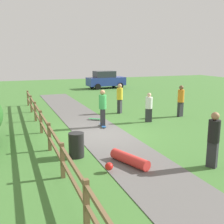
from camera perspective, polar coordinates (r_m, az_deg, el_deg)
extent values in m
plane|color=#427533|center=(12.70, -2.09, -4.75)|extent=(60.00, 60.00, 0.00)
cube|color=#605E5B|center=(12.70, -2.09, -4.71)|extent=(2.40, 28.00, 0.02)
cube|color=brown|center=(6.10, -5.42, -18.56)|extent=(0.12, 0.12, 1.10)
cube|color=brown|center=(8.36, -10.36, -9.97)|extent=(0.12, 0.12, 1.10)
cube|color=brown|center=(10.76, -13.03, -5.09)|extent=(0.12, 0.12, 1.10)
cube|color=brown|center=(13.23, -14.69, -2.00)|extent=(0.12, 0.12, 1.10)
cube|color=brown|center=(15.73, -15.82, 0.11)|extent=(0.12, 0.12, 1.10)
cube|color=brown|center=(18.25, -16.64, 1.65)|extent=(0.12, 0.12, 1.10)
cube|color=brown|center=(20.78, -17.26, 2.80)|extent=(0.12, 0.12, 1.10)
cube|color=brown|center=(12.00, -13.93, -3.62)|extent=(0.08, 18.00, 0.09)
cube|color=brown|center=(11.89, -14.04, -1.53)|extent=(0.08, 18.00, 0.09)
cylinder|color=black|center=(9.95, -7.51, -6.89)|extent=(0.56, 0.56, 0.90)
cube|color=#265999|center=(13.97, -1.95, -2.82)|extent=(0.31, 0.82, 0.02)
cylinder|color=silver|center=(14.23, -2.47, -2.72)|extent=(0.04, 0.06, 0.06)
cylinder|color=silver|center=(14.26, -1.88, -2.69)|extent=(0.04, 0.06, 0.06)
cylinder|color=silver|center=(13.70, -2.01, -3.30)|extent=(0.04, 0.06, 0.06)
cylinder|color=silver|center=(13.73, -1.40, -3.26)|extent=(0.04, 0.06, 0.06)
cube|color=#2D2D33|center=(13.86, -1.96, -1.06)|extent=(0.24, 0.34, 0.86)
cylinder|color=green|center=(13.71, -1.98, 2.14)|extent=(0.43, 0.43, 0.71)
sphere|color=#9E704C|center=(13.63, -2.00, 4.15)|extent=(0.26, 0.26, 0.26)
cylinder|color=red|center=(9.27, 3.72, -9.89)|extent=(0.87, 1.61, 0.36)
sphere|color=red|center=(8.70, -0.64, -11.36)|extent=(0.26, 0.26, 0.26)
cube|color=#338C4C|center=(15.38, -3.45, -1.45)|extent=(0.76, 0.64, 0.02)
cylinder|color=silver|center=(15.41, -4.53, -1.60)|extent=(0.07, 0.06, 0.06)
cylinder|color=silver|center=(15.55, -4.34, -1.48)|extent=(0.07, 0.06, 0.06)
cylinder|color=silver|center=(15.24, -2.54, -1.74)|extent=(0.07, 0.06, 0.06)
cylinder|color=silver|center=(15.38, -2.37, -1.61)|extent=(0.07, 0.06, 0.06)
cube|color=#2D2D33|center=(15.11, 7.70, -0.67)|extent=(0.33, 0.22, 0.76)
cylinder|color=white|center=(14.98, 7.77, 1.94)|extent=(0.41, 0.41, 0.63)
sphere|color=beige|center=(14.91, 7.82, 3.57)|extent=(0.23, 0.23, 0.23)
cube|color=#2D2D33|center=(16.81, 14.15, 0.56)|extent=(0.36, 0.27, 0.88)
cylinder|color=orange|center=(16.67, 14.29, 3.29)|extent=(0.45, 0.45, 0.74)
sphere|color=brown|center=(16.61, 14.38, 4.99)|extent=(0.26, 0.26, 0.26)
cube|color=#2D2D33|center=(17.24, 1.62, 1.19)|extent=(0.37, 0.36, 0.88)
cylinder|color=yellow|center=(17.11, 1.63, 3.85)|extent=(0.54, 0.54, 0.73)
sphere|color=tan|center=(17.04, 1.64, 5.51)|extent=(0.26, 0.26, 0.26)
cube|color=#2D2D33|center=(9.59, 20.31, -8.37)|extent=(0.33, 0.38, 0.87)
cylinder|color=black|center=(9.35, 20.66, -3.76)|extent=(0.52, 0.52, 0.73)
sphere|color=#9E704C|center=(9.24, 20.89, -0.81)|extent=(0.26, 0.26, 0.26)
cube|color=#283D99|center=(30.34, -1.27, 6.46)|extent=(4.30, 1.96, 0.90)
cube|color=#2D333D|center=(30.19, -1.62, 7.95)|extent=(2.29, 1.70, 0.70)
cylinder|color=black|center=(31.74, 0.34, 5.88)|extent=(0.65, 0.28, 0.64)
cylinder|color=black|center=(30.17, 1.77, 5.56)|extent=(0.65, 0.28, 0.64)
cylinder|color=black|center=(30.69, -4.25, 5.64)|extent=(0.65, 0.28, 0.64)
cylinder|color=black|center=(29.06, -3.01, 5.31)|extent=(0.65, 0.28, 0.64)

